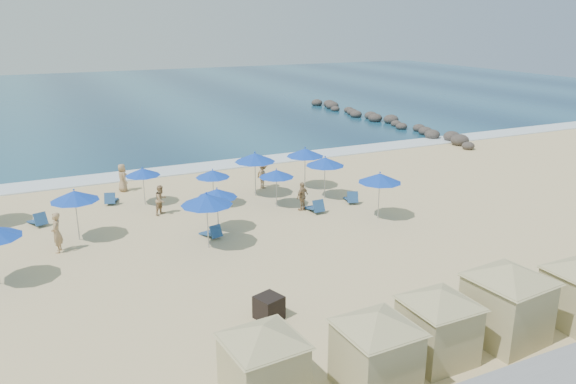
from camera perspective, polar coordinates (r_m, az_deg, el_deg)
The scene contains 29 objects.
ground at distance 24.50m, azimuth -4.01°, elevation -6.56°, with size 160.00×160.00×0.00m, color #D9BF89.
ocean at distance 76.97m, azimuth -19.56°, elevation 8.87°, with size 160.00×80.00×0.06m, color navy.
surf_line at distance 38.57m, azimuth -12.59°, elevation 2.03°, with size 160.00×2.50×0.08m, color white.
rock_jetty at distance 56.75m, azimuth 9.40°, elevation 7.33°, with size 2.56×26.66×0.96m.
trash_bin at distance 19.59m, azimuth -1.95°, elevation -11.62°, with size 0.82×0.82×0.82m, color black.
cabana_0 at distance 15.26m, azimuth -2.56°, elevation -16.15°, with size 4.06×4.06×2.56m.
cabana_1 at distance 15.92m, azimuth 8.99°, elevation -14.69°, with size 4.16×4.16×2.61m.
cabana_2 at distance 17.54m, azimuth 15.07°, elevation -12.01°, with size 4.08×4.08×2.56m.
cabana_3 at distance 19.12m, azimuth 21.48°, elevation -9.46°, with size 4.59×4.59×2.89m.
umbrella_4 at distance 31.60m, azimuth -14.55°, elevation 1.99°, with size 1.89×1.89×2.15m.
umbrella_5 at distance 26.88m, azimuth -7.22°, elevation -0.11°, with size 1.94×1.94×2.21m.
umbrella_6 at distance 24.83m, azimuth -8.27°, elevation -0.76°, with size 2.30×2.30×2.62m.
umbrella_7 at distance 32.04m, azimuth -3.38°, elevation 3.53°, with size 2.33×2.33×2.65m.
umbrella_8 at distance 30.23m, azimuth -1.19°, elevation 1.89°, with size 1.90×1.90×2.17m.
umbrella_9 at distance 33.61m, azimuth 1.75°, elevation 4.04°, with size 2.24×2.24×2.55m.
umbrella_10 at distance 31.68m, azimuth 3.79°, elevation 3.11°, with size 2.19×2.19×2.50m.
umbrella_11 at distance 28.67m, azimuth 9.31°, elevation 1.43°, with size 2.20×2.20×2.51m.
umbrella_12 at distance 27.27m, azimuth -20.87°, elevation -0.35°, with size 2.19×2.19×2.49m.
umbrella_13 at distance 30.59m, azimuth -7.66°, elevation 1.85°, with size 1.87×1.87×2.12m.
beach_chair_1 at distance 30.58m, azimuth -24.04°, elevation -2.65°, with size 1.00×1.46×0.74m.
beach_chair_2 at distance 32.72m, azimuth -17.54°, elevation -0.70°, with size 0.95×1.42×0.72m.
beach_chair_3 at distance 26.65m, azimuth -7.72°, elevation -4.11°, with size 0.88×1.38×0.70m.
beach_chair_4 at distance 29.88m, azimuth 2.80°, elevation -1.55°, with size 0.63×1.39×0.76m.
beach_chair_5 at distance 31.57m, azimuth 6.45°, elevation -0.62°, with size 1.03×1.47×0.74m.
beachgoer_0 at distance 26.57m, azimuth -22.45°, elevation -3.84°, with size 0.66×0.44×1.82m, color #A2815A.
beachgoer_1 at distance 30.08m, azimuth -12.76°, elevation -0.78°, with size 0.77×0.60×1.58m, color #A2815A.
beachgoer_2 at distance 29.97m, azimuth 1.47°, elevation -0.43°, with size 0.91×0.38×1.56m, color #A2815A.
beachgoer_3 at distance 33.95m, azimuth -2.56°, elevation 1.72°, with size 1.04×0.60×1.61m, color #A2815A.
beachgoer_4 at distance 34.70m, azimuth -16.48°, elevation 1.40°, with size 0.82×0.53×1.67m, color #A2815A.
Camera 1 is at (-8.13, -20.91, 9.84)m, focal length 35.00 mm.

